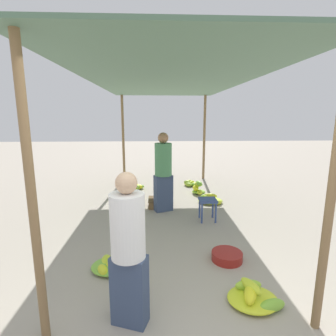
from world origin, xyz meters
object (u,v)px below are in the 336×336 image
object	(u,v)px
banana_pile_left_3	(130,197)
crate_near	(159,202)
shopper_walking_mid	(163,171)
stool	(208,203)
banana_pile_right_3	(254,297)
banana_pile_right_1	(198,189)
banana_pile_left_1	(130,212)
banana_pile_left_0	(114,266)
vendor_foreground	(128,249)
basin_black	(227,256)
banana_pile_right_2	(191,184)
banana_pile_left_2	(135,187)
banana_pile_right_0	(209,200)

from	to	relation	value
banana_pile_left_3	crate_near	bearing A→B (deg)	-36.95
shopper_walking_mid	stool	bearing A→B (deg)	-34.66
banana_pile_right_3	banana_pile_right_1	bearing A→B (deg)	89.40
banana_pile_left_1	crate_near	bearing A→B (deg)	40.38
banana_pile_left_0	banana_pile_right_1	distance (m)	3.88
vendor_foreground	banana_pile_left_3	world-z (taller)	vendor_foreground
stool	basin_black	world-z (taller)	stool
banana_pile_left_1	banana_pile_right_2	size ratio (longest dim) A/B	0.99
banana_pile_right_2	basin_black	bearing A→B (deg)	-90.23
banana_pile_left_0	banana_pile_left_2	distance (m)	4.01
basin_black	banana_pile_right_3	size ratio (longest dim) A/B	0.72
banana_pile_right_1	banana_pile_right_2	world-z (taller)	banana_pile_right_1
stool	crate_near	world-z (taller)	stool
stool	shopper_walking_mid	bearing A→B (deg)	145.34
banana_pile_left_3	shopper_walking_mid	xyz separation A→B (m)	(0.81, -0.83, 0.82)
banana_pile_left_0	banana_pile_left_3	xyz separation A→B (m)	(-0.07, 3.09, 0.01)
banana_pile_left_1	banana_pile_right_0	bearing A→B (deg)	21.85
stool	banana_pile_right_2	size ratio (longest dim) A/B	0.86
banana_pile_left_3	banana_pile_right_3	bearing A→B (deg)	-65.51
basin_black	banana_pile_left_2	size ratio (longest dim) A/B	0.73
vendor_foreground	shopper_walking_mid	bearing A→B (deg)	82.49
banana_pile_right_2	banana_pile_right_3	xyz separation A→B (m)	(0.04, -5.05, 0.02)
banana_pile_right_0	banana_pile_right_1	world-z (taller)	banana_pile_right_1
banana_pile_left_3	banana_pile_right_2	distance (m)	2.10
banana_pile_right_1	shopper_walking_mid	distance (m)	1.74
basin_black	banana_pile_right_3	world-z (taller)	banana_pile_right_3
banana_pile_left_1	banana_pile_right_3	bearing A→B (deg)	-58.92
vendor_foreground	banana_pile_right_0	size ratio (longest dim) A/B	2.39
banana_pile_right_2	shopper_walking_mid	world-z (taller)	shopper_walking_mid
vendor_foreground	stool	bearing A→B (deg)	63.64
banana_pile_left_2	banana_pile_left_3	xyz separation A→B (m)	(-0.04, -0.92, -0.00)
banana_pile_left_3	banana_pile_right_1	bearing A→B (deg)	12.73
banana_pile_left_0	banana_pile_right_1	size ratio (longest dim) A/B	1.22
basin_black	banana_pile_right_1	world-z (taller)	banana_pile_right_1
banana_pile_left_2	banana_pile_left_3	bearing A→B (deg)	-92.55
vendor_foreground	crate_near	world-z (taller)	vendor_foreground
banana_pile_right_2	banana_pile_left_0	bearing A→B (deg)	-110.42
banana_pile_left_1	shopper_walking_mid	xyz separation A→B (m)	(0.72, 0.25, 0.82)
banana_pile_left_0	banana_pile_right_0	xyz separation A→B (m)	(1.86, 2.75, 0.02)
vendor_foreground	banana_pile_left_1	bearing A→B (deg)	95.85
vendor_foreground	banana_pile_right_2	bearing A→B (deg)	76.13
banana_pile_left_3	banana_pile_left_2	bearing A→B (deg)	87.45
stool	banana_pile_left_1	size ratio (longest dim) A/B	0.87
basin_black	banana_pile_right_0	distance (m)	2.59
banana_pile_left_3	banana_pile_right_0	size ratio (longest dim) A/B	1.04
banana_pile_left_0	banana_pile_right_2	size ratio (longest dim) A/B	1.16
vendor_foreground	crate_near	xyz separation A→B (m)	(0.33, 3.47, -0.72)
banana_pile_left_0	banana_pile_right_2	bearing A→B (deg)	69.58
banana_pile_left_3	stool	bearing A→B (deg)	-40.44
stool	banana_pile_left_0	distance (m)	2.33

